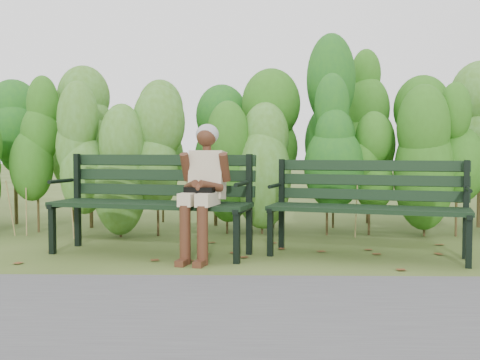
{
  "coord_description": "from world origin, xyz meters",
  "views": [
    {
      "loc": [
        0.13,
        -5.58,
        1.06
      ],
      "look_at": [
        0.0,
        0.35,
        0.75
      ],
      "focal_mm": 42.0,
      "sensor_mm": 36.0,
      "label": 1
    }
  ],
  "objects": [
    {
      "name": "ground",
      "position": [
        0.0,
        0.0,
        0.0
      ],
      "size": [
        80.0,
        80.0,
        0.0
      ],
      "primitive_type": "plane",
      "color": "#334917"
    },
    {
      "name": "hedge_band",
      "position": [
        0.0,
        1.86,
        1.26
      ],
      "size": [
        11.04,
        1.67,
        2.42
      ],
      "color": "#47381E",
      "rests_on": "ground"
    },
    {
      "name": "leaf_litter",
      "position": [
        -0.24,
        -0.03,
        0.0
      ],
      "size": [
        5.97,
        2.23,
        0.01
      ],
      "color": "brown",
      "rests_on": "ground"
    },
    {
      "name": "footpath",
      "position": [
        0.0,
        -2.2,
        0.01
      ],
      "size": [
        60.0,
        2.5,
        0.01
      ],
      "primitive_type": "cube",
      "color": "#474749",
      "rests_on": "ground"
    },
    {
      "name": "bench_left",
      "position": [
        -0.89,
        0.21,
        0.6
      ],
      "size": [
        2.15,
        1.13,
        1.03
      ],
      "color": "black",
      "rests_on": "ground"
    },
    {
      "name": "seated_woman",
      "position": [
        -0.35,
        -0.13,
        0.77
      ],
      "size": [
        0.52,
        0.76,
        1.33
      ],
      "color": "#C2AD8D",
      "rests_on": "ground"
    },
    {
      "name": "bench_right",
      "position": [
        1.3,
        0.07,
        0.57
      ],
      "size": [
        2.04,
        1.17,
        0.97
      ],
      "color": "black",
      "rests_on": "ground"
    }
  ]
}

